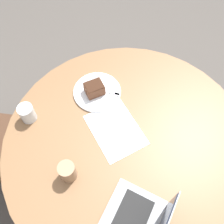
{
  "coord_description": "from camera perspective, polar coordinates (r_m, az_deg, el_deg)",
  "views": [
    {
      "loc": [
        -0.3,
        0.4,
        1.95
      ],
      "look_at": [
        0.16,
        -0.04,
        0.81
      ],
      "focal_mm": 42.0,
      "sensor_mm": 36.0,
      "label": 1
    }
  ],
  "objects": [
    {
      "name": "dining_table",
      "position": [
        1.41,
        3.26,
        -8.82
      ],
      "size": [
        1.22,
        1.22,
        0.77
      ],
      "color": "brown",
      "rests_on": "ground_plane"
    },
    {
      "name": "plate",
      "position": [
        1.41,
        -3.24,
        4.39
      ],
      "size": [
        0.25,
        0.25,
        0.01
      ],
      "color": "silver",
      "rests_on": "dining_table"
    },
    {
      "name": "paper_document",
      "position": [
        1.3,
        0.93,
        -3.75
      ],
      "size": [
        0.34,
        0.29,
        0.0
      ],
      "rotation": [
        0.0,
        0.0,
        -0.27
      ],
      "color": "white",
      "rests_on": "dining_table"
    },
    {
      "name": "water_glass",
      "position": [
        1.36,
        -17.99,
        -0.24
      ],
      "size": [
        0.08,
        0.08,
        0.09
      ],
      "color": "silver",
      "rests_on": "dining_table"
    },
    {
      "name": "fork",
      "position": [
        1.4,
        -0.96,
        4.4
      ],
      "size": [
        0.16,
        0.1,
        0.0
      ],
      "rotation": [
        0.0,
        0.0,
        3.67
      ],
      "color": "silver",
      "rests_on": "plate"
    },
    {
      "name": "coffee_glass",
      "position": [
        1.18,
        -9.65,
        -12.66
      ],
      "size": [
        0.07,
        0.07,
        0.11
      ],
      "color": "#997556",
      "rests_on": "dining_table"
    },
    {
      "name": "ground_plane",
      "position": [
        2.01,
        2.34,
        -15.16
      ],
      "size": [
        12.0,
        12.0,
        0.0
      ],
      "primitive_type": "plane",
      "color": "#4C4742"
    },
    {
      "name": "cake_slice",
      "position": [
        1.38,
        -3.87,
        5.11
      ],
      "size": [
        0.1,
        0.11,
        0.06
      ],
      "rotation": [
        0.0,
        0.0,
        4.38
      ],
      "color": "brown",
      "rests_on": "plate"
    }
  ]
}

